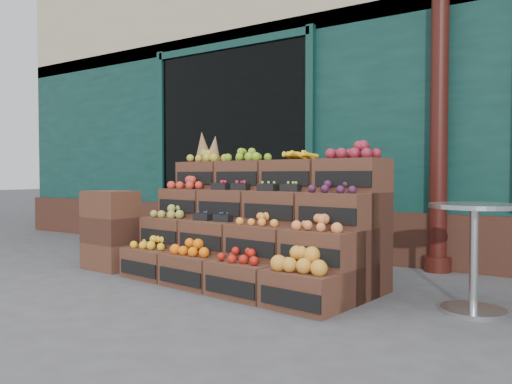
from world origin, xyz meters
The scene contains 6 objects.
ground centered at (0.00, 0.00, 0.00)m, with size 60.00×60.00×0.00m, color #4B4B4E.
shop_facade centered at (0.00, 5.11, 2.40)m, with size 12.00×6.24×4.80m.
crate_display centered at (-0.14, 0.57, 0.46)m, with size 2.51×1.44×1.49m.
spare_crates centered at (-1.79, 0.26, 0.42)m, with size 0.59×0.43×0.84m.
bistro_table centered at (1.80, 0.57, 0.50)m, with size 0.64×0.64×0.81m.
shopkeeper centered at (-1.36, 2.87, 1.10)m, with size 0.80×0.53×2.20m, color #195923.
Camera 1 is at (2.46, -3.36, 1.02)m, focal length 35.00 mm.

